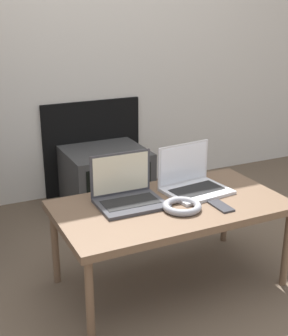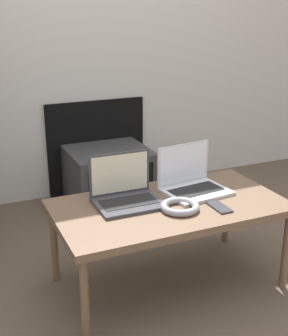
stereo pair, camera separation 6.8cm
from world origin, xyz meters
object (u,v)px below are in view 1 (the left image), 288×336
laptop_right (192,181)px  phone (221,206)px  headphones (182,206)px  tv (106,177)px  laptop_left (127,193)px

laptop_right → phone: size_ratio=2.41×
headphones → tv: (0.07, 1.18, -0.26)m
laptop_left → laptop_right: size_ratio=0.93×
laptop_left → phone: bearing=-32.6°
headphones → phone: 0.19m
laptop_left → phone: 0.45m
laptop_left → headphones: bearing=-43.8°
phone → tv: phone is taller
laptop_left → headphones: size_ratio=1.72×
laptop_left → laptop_right: same height
headphones → phone: headphones is taller
laptop_right → phone: bearing=-93.6°
laptop_left → tv: bearing=75.6°
laptop_left → laptop_right: (0.36, -0.00, 0.00)m
laptop_right → headphones: size_ratio=1.85×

